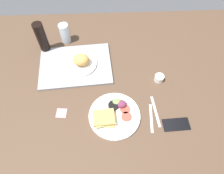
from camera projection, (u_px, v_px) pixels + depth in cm
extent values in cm
cube|color=#4C3828|center=(109.00, 96.00, 122.69)|extent=(190.00, 150.00, 3.00)
cube|color=gray|center=(76.00, 66.00, 132.47)|extent=(47.19, 36.06, 1.60)
cylinder|color=white|center=(81.00, 64.00, 131.29)|extent=(20.23, 20.23, 1.40)
ellipsoid|color=tan|center=(81.00, 60.00, 127.72)|extent=(10.15, 8.76, 6.92)
cylinder|color=white|center=(115.00, 116.00, 113.40)|extent=(28.17, 28.17, 1.60)
cube|color=tan|center=(104.00, 119.00, 110.63)|extent=(11.68, 9.84, 1.40)
cube|color=#B2C66B|center=(104.00, 118.00, 109.63)|extent=(12.65, 11.11, 1.00)
cube|color=tan|center=(104.00, 117.00, 108.62)|extent=(11.66, 9.82, 1.40)
cylinder|color=#D14738|center=(126.00, 117.00, 111.78)|extent=(5.60, 5.60, 0.80)
cylinder|color=#D14738|center=(125.00, 109.00, 114.22)|extent=(5.60, 5.60, 0.80)
cylinder|color=black|center=(113.00, 106.00, 114.13)|extent=(5.20, 5.20, 3.00)
cylinder|color=#EFEACC|center=(113.00, 105.00, 113.21)|extent=(4.26, 4.26, 0.60)
ellipsoid|color=#729E4C|center=(117.00, 102.00, 114.93)|extent=(6.00, 4.80, 3.60)
ellipsoid|color=#6B2D47|center=(121.00, 104.00, 114.37)|extent=(6.00, 4.80, 3.60)
cylinder|color=silver|center=(65.00, 33.00, 139.70)|extent=(6.49, 6.49, 13.91)
cylinder|color=black|center=(42.00, 38.00, 131.54)|extent=(6.40, 6.40, 22.04)
cylinder|color=silver|center=(159.00, 78.00, 125.62)|extent=(5.60, 5.60, 4.00)
cube|color=#B7B7BC|center=(151.00, 118.00, 113.24)|extent=(2.72, 17.06, 0.50)
cube|color=#B7B7BC|center=(156.00, 111.00, 115.48)|extent=(3.19, 19.05, 0.50)
cube|color=black|center=(176.00, 124.00, 111.07)|extent=(14.70, 7.82, 0.80)
cube|color=pink|center=(61.00, 113.00, 115.07)|extent=(6.12, 6.12, 0.12)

